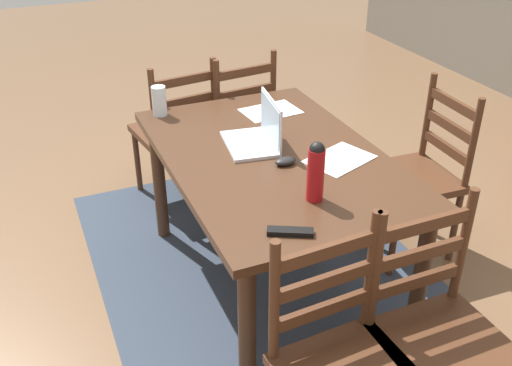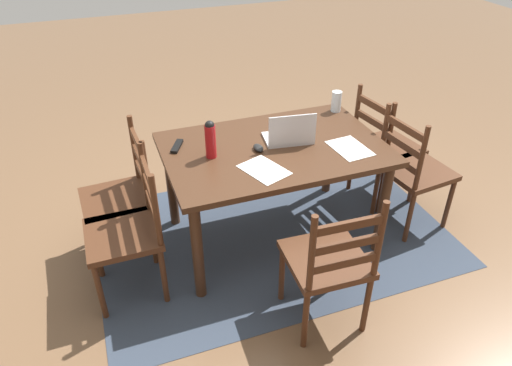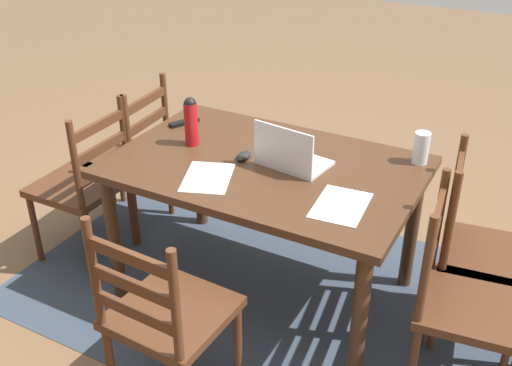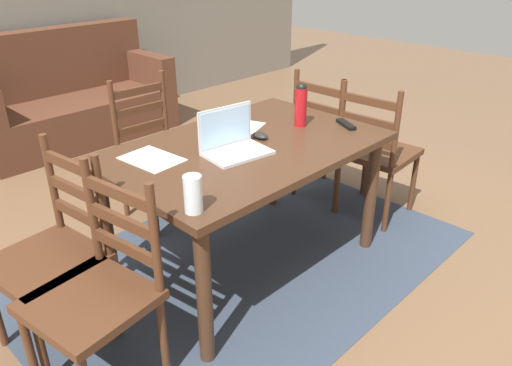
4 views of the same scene
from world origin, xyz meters
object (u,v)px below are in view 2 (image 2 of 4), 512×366
object	(u,v)px
laptop	(290,135)
chair_right_far	(129,232)
chair_left_near	(384,147)
chair_left_far	(413,171)
chair_right_near	(121,197)
water_bottle	(210,139)
chair_far_head	(329,262)
tv_remote	(177,146)
dining_table	(274,159)
drinking_glass	(336,101)
computer_mouse	(258,148)

from	to	relation	value
laptop	chair_right_far	bearing A→B (deg)	10.56
chair_left_near	laptop	xyz separation A→B (m)	(0.90, 0.17, 0.35)
chair_right_far	chair_left_far	xyz separation A→B (m)	(-2.04, 0.00, 0.00)
chair_right_near	chair_left_far	distance (m)	2.08
chair_right_far	chair_right_near	bearing A→B (deg)	-89.99
chair_left_far	water_bottle	xyz separation A→B (m)	(1.45, -0.21, 0.43)
chair_right_far	laptop	xyz separation A→B (m)	(-1.14, -0.21, 0.35)
chair_right_near	water_bottle	bearing A→B (deg)	163.11
chair_far_head	chair_left_near	bearing A→B (deg)	-134.64
chair_right_near	water_bottle	distance (m)	0.75
chair_right_near	laptop	xyz separation A→B (m)	(-1.14, 0.17, 0.35)
chair_right_near	chair_left_near	xyz separation A→B (m)	(-2.04, 0.01, 0.00)
chair_far_head	tv_remote	world-z (taller)	chair_far_head
dining_table	chair_left_near	world-z (taller)	chair_left_near
water_bottle	drinking_glass	world-z (taller)	water_bottle
chair_far_head	chair_left_far	xyz separation A→B (m)	(-1.02, -0.65, 0.00)
chair_left_far	chair_right_near	bearing A→B (deg)	-10.83
chair_left_far	chair_far_head	bearing A→B (deg)	32.58
chair_left_far	tv_remote	size ratio (longest dim) A/B	5.59
chair_right_far	chair_left_near	world-z (taller)	same
dining_table	chair_left_near	distance (m)	1.06
chair_far_head	laptop	distance (m)	0.95
dining_table	chair_right_far	world-z (taller)	chair_right_far
laptop	chair_far_head	bearing A→B (deg)	82.15
drinking_glass	chair_right_near	bearing A→B (deg)	5.69
dining_table	computer_mouse	distance (m)	0.16
laptop	tv_remote	bearing A→B (deg)	-14.51
water_bottle	tv_remote	world-z (taller)	water_bottle
water_bottle	drinking_glass	distance (m)	1.13
computer_mouse	chair_right_near	bearing A→B (deg)	-14.06
chair_far_head	computer_mouse	size ratio (longest dim) A/B	9.50
dining_table	water_bottle	distance (m)	0.49
chair_left_near	water_bottle	distance (m)	1.52
chair_right_near	chair_left_near	size ratio (longest dim) A/B	1.00
chair_left_far	computer_mouse	size ratio (longest dim) A/B	9.50
chair_far_head	tv_remote	xyz separation A→B (m)	(0.61, -1.06, 0.31)
chair_left_near	water_bottle	bearing A→B (deg)	6.75
chair_left_far	laptop	size ratio (longest dim) A/B	2.73
chair_left_near	laptop	world-z (taller)	laptop
chair_right_near	chair_right_far	world-z (taller)	same
laptop	tv_remote	size ratio (longest dim) A/B	2.04
chair_right_far	computer_mouse	bearing A→B (deg)	-168.52
chair_right_far	water_bottle	xyz separation A→B (m)	(-0.59, -0.21, 0.43)
computer_mouse	chair_left_near	bearing A→B (deg)	-171.84
chair_right_near	computer_mouse	xyz separation A→B (m)	(-0.91, 0.20, 0.31)
dining_table	laptop	bearing A→B (deg)	-169.96
tv_remote	chair_left_near	bearing A→B (deg)	26.08
chair_left_far	tv_remote	distance (m)	1.71
chair_left_far	drinking_glass	size ratio (longest dim) A/B	6.05
drinking_glass	tv_remote	xyz separation A→B (m)	(1.26, 0.15, -0.07)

